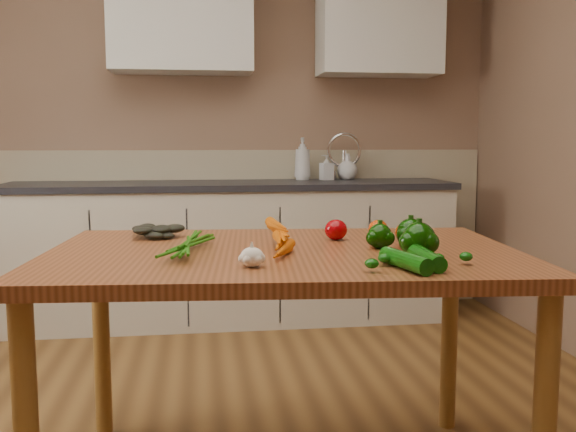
# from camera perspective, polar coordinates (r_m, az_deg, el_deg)

# --- Properties ---
(room) EXTENTS (4.04, 5.04, 2.64)m
(room) POSITION_cam_1_polar(r_m,az_deg,el_deg) (2.11, -7.90, 8.86)
(room) COLOR brown
(room) RESTS_ON ground
(counter_run) EXTENTS (2.84, 0.64, 1.14)m
(counter_run) POSITION_cam_1_polar(r_m,az_deg,el_deg) (4.19, -4.87, -3.03)
(counter_run) COLOR beige
(counter_run) RESTS_ON ground
(upper_cabinets) EXTENTS (2.15, 0.35, 0.70)m
(upper_cabinets) POSITION_cam_1_polar(r_m,az_deg,el_deg) (4.36, -1.05, 17.10)
(upper_cabinets) COLOR silver
(upper_cabinets) RESTS_ON room
(table) EXTENTS (1.59, 1.10, 0.81)m
(table) POSITION_cam_1_polar(r_m,az_deg,el_deg) (2.10, -0.41, -5.43)
(table) COLOR brown
(table) RESTS_ON ground
(soap_bottle_a) EXTENTS (0.12, 0.12, 0.29)m
(soap_bottle_a) POSITION_cam_1_polar(r_m,az_deg,el_deg) (4.35, 1.30, 5.11)
(soap_bottle_a) COLOR silver
(soap_bottle_a) RESTS_ON counter_run
(soap_bottle_b) EXTENTS (0.10, 0.09, 0.17)m
(soap_bottle_b) POSITION_cam_1_polar(r_m,az_deg,el_deg) (4.34, 3.45, 4.33)
(soap_bottle_b) COLOR silver
(soap_bottle_b) RESTS_ON counter_run
(soap_bottle_c) EXTENTS (0.17, 0.17, 0.18)m
(soap_bottle_c) POSITION_cam_1_polar(r_m,az_deg,el_deg) (4.41, 5.30, 4.40)
(soap_bottle_c) COLOR silver
(soap_bottle_c) RESTS_ON counter_run
(carrot_bunch) EXTENTS (0.30, 0.24, 0.08)m
(carrot_bunch) POSITION_cam_1_polar(r_m,az_deg,el_deg) (2.05, -3.31, -2.12)
(carrot_bunch) COLOR #D05904
(carrot_bunch) RESTS_ON table
(leafy_greens) EXTENTS (0.22, 0.20, 0.11)m
(leafy_greens) POSITION_cam_1_polar(r_m,az_deg,el_deg) (2.39, -11.80, -0.59)
(leafy_greens) COLOR black
(leafy_greens) RESTS_ON table
(garlic_bulb) EXTENTS (0.07, 0.07, 0.06)m
(garlic_bulb) POSITION_cam_1_polar(r_m,az_deg,el_deg) (1.80, -3.23, -3.67)
(garlic_bulb) COLOR silver
(garlic_bulb) RESTS_ON table
(pepper_a) EXTENTS (0.08, 0.08, 0.08)m
(pepper_a) POSITION_cam_1_polar(r_m,az_deg,el_deg) (2.12, 8.16, -1.79)
(pepper_a) COLOR black
(pepper_a) RESTS_ON table
(pepper_b) EXTENTS (0.09, 0.09, 0.09)m
(pepper_b) POSITION_cam_1_polar(r_m,az_deg,el_deg) (2.16, 10.85, -1.51)
(pepper_b) COLOR black
(pepper_b) RESTS_ON table
(pepper_c) EXTENTS (0.10, 0.10, 0.10)m
(pepper_c) POSITION_cam_1_polar(r_m,az_deg,el_deg) (1.99, 11.56, -2.09)
(pepper_c) COLOR black
(pepper_c) RESTS_ON table
(tomato_a) EXTENTS (0.08, 0.08, 0.07)m
(tomato_a) POSITION_cam_1_polar(r_m,az_deg,el_deg) (2.29, 4.28, -1.22)
(tomato_a) COLOR #8F0207
(tomato_a) RESTS_ON table
(tomato_b) EXTENTS (0.07, 0.07, 0.07)m
(tomato_b) POSITION_cam_1_polar(r_m,az_deg,el_deg) (2.36, 8.01, -1.14)
(tomato_b) COLOR #CC3805
(tomato_b) RESTS_ON table
(tomato_c) EXTENTS (0.08, 0.08, 0.07)m
(tomato_c) POSITION_cam_1_polar(r_m,az_deg,el_deg) (2.27, 10.44, -1.43)
(tomato_c) COLOR #CC3805
(tomato_c) RESTS_ON table
(zucchini_a) EXTENTS (0.06, 0.24, 0.05)m
(zucchini_a) POSITION_cam_1_polar(r_m,az_deg,el_deg) (1.86, 12.13, -3.61)
(zucchini_a) COLOR #084207
(zucchini_a) RESTS_ON table
(zucchini_b) EXTENTS (0.10, 0.22, 0.05)m
(zucchini_b) POSITION_cam_1_polar(r_m,az_deg,el_deg) (1.79, 10.40, -3.94)
(zucchini_b) COLOR #084207
(zucchini_b) RESTS_ON table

